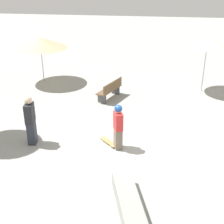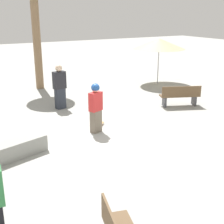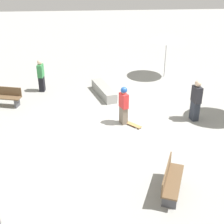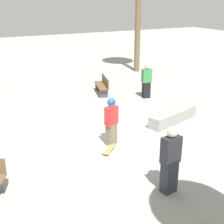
{
  "view_description": "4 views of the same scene",
  "coord_description": "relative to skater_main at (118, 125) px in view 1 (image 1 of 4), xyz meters",
  "views": [
    {
      "loc": [
        0.76,
        -9.15,
        5.57
      ],
      "look_at": [
        -0.53,
        0.31,
        1.08
      ],
      "focal_mm": 50.0,
      "sensor_mm": 36.0,
      "label": 1
    },
    {
      "loc": [
        8.05,
        -4.35,
        3.69
      ],
      "look_at": [
        0.3,
        0.06,
        0.78
      ],
      "focal_mm": 50.0,
      "sensor_mm": 36.0,
      "label": 2
    },
    {
      "loc": [
        1.11,
        10.88,
        6.09
      ],
      "look_at": [
        0.21,
        -0.12,
        0.57
      ],
      "focal_mm": 50.0,
      "sensor_mm": 36.0,
      "label": 3
    },
    {
      "loc": [
        -8.43,
        3.95,
        4.56
      ],
      "look_at": [
        0.22,
        -0.48,
        0.92
      ],
      "focal_mm": 50.0,
      "sensor_mm": 36.0,
      "label": 4
    }
  ],
  "objects": [
    {
      "name": "bench_far",
      "position": [
        -0.87,
        4.23,
        -0.43
      ],
      "size": [
        1.02,
        1.65,
        0.85
      ],
      "rotation": [
        0.0,
        0.0,
        1.18
      ],
      "color": "#47474C",
      "rests_on": "ground_plane"
    },
    {
      "name": "skateboard",
      "position": [
        -0.35,
        0.25,
        -0.8
      ],
      "size": [
        0.7,
        0.72,
        0.07
      ],
      "rotation": [
        0.0,
        0.0,
        2.33
      ],
      "color": "#B7844C",
      "rests_on": "ground_plane"
    },
    {
      "name": "shade_umbrella_tan",
      "position": [
        -4.64,
        6.01,
        1.23
      ],
      "size": [
        2.68,
        2.68,
        2.35
      ],
      "color": "#B7B7BC",
      "rests_on": "ground_plane"
    },
    {
      "name": "concrete_ledge",
      "position": [
        0.62,
        -2.96,
        -0.63
      ],
      "size": [
        1.14,
        2.37,
        0.45
      ],
      "rotation": [
        0.0,
        0.0,
        1.85
      ],
      "color": "gray",
      "rests_on": "ground_plane"
    },
    {
      "name": "ground_plane",
      "position": [
        0.26,
        0.21,
        -0.85
      ],
      "size": [
        60.0,
        60.0,
        0.0
      ],
      "primitive_type": "plane",
      "color": "#9E9E99"
    },
    {
      "name": "skater_main",
      "position": [
        0.0,
        0.0,
        0.0
      ],
      "size": [
        0.37,
        0.48,
        1.58
      ],
      "rotation": [
        0.0,
        0.0,
        1.95
      ],
      "color": "#726656",
      "rests_on": "ground_plane"
    },
    {
      "name": "bystander_far",
      "position": [
        -2.95,
        -0.08,
        0.01
      ],
      "size": [
        0.33,
        0.51,
        1.74
      ],
      "rotation": [
        0.0,
        0.0,
        4.87
      ],
      "color": "#282D38",
      "rests_on": "ground_plane"
    },
    {
      "name": "shade_umbrella_cream",
      "position": [
        3.43,
        5.83,
        1.55
      ],
      "size": [
        2.13,
        2.13,
        2.62
      ],
      "color": "#B7B7BC",
      "rests_on": "ground_plane"
    }
  ]
}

